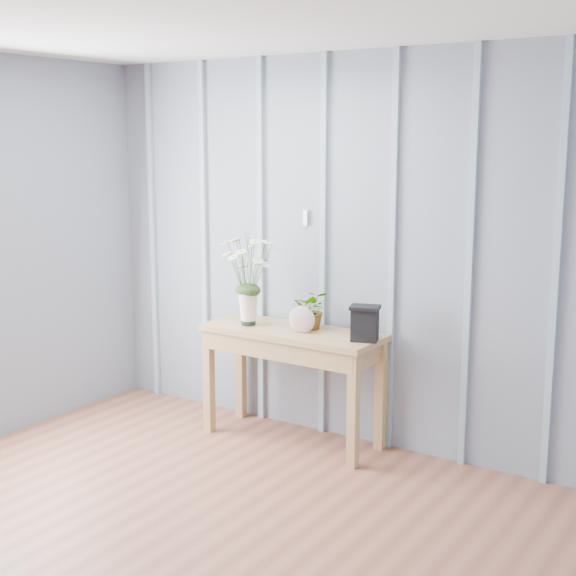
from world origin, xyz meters
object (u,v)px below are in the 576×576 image
Objects in this scene: sideboard at (292,347)px; daisy_vase at (248,268)px; carved_box at (365,323)px; felt_disc_vessel at (302,320)px.

daisy_vase is (-0.31, -0.06, 0.50)m from sideboard.
daisy_vase is 0.88m from carved_box.
carved_box reaches higher than felt_disc_vessel.
daisy_vase is at bearing -176.58° from carved_box.
felt_disc_vessel is at bearing -24.35° from sideboard.
sideboard is 0.23m from felt_disc_vessel.
daisy_vase is 0.51m from felt_disc_vessel.
sideboard is 0.59m from daisy_vase.
daisy_vase reaches higher than sideboard.
felt_disc_vessel is at bearing 1.17° from daisy_vase.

